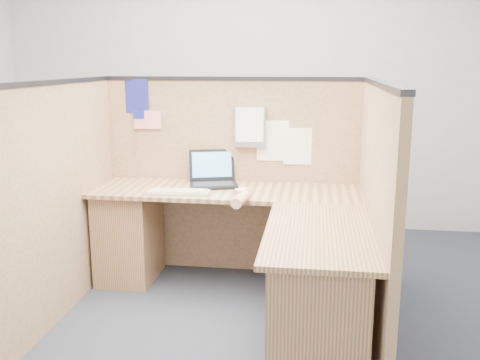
# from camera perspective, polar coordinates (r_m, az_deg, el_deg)

# --- Properties ---
(floor) EXTENTS (5.00, 5.00, 0.00)m
(floor) POSITION_cam_1_polar(r_m,az_deg,el_deg) (3.52, -3.38, -15.28)
(floor) COLOR #1F212C
(floor) RESTS_ON ground
(wall_back) EXTENTS (5.00, 0.00, 5.00)m
(wall_back) POSITION_cam_1_polar(r_m,az_deg,el_deg) (5.34, 1.26, 9.95)
(wall_back) COLOR #ADB0B3
(wall_back) RESTS_ON floor
(cubicle_partitions) EXTENTS (2.06, 1.83, 1.53)m
(cubicle_partitions) POSITION_cam_1_polar(r_m,az_deg,el_deg) (3.64, -2.21, -1.35)
(cubicle_partitions) COLOR brown
(cubicle_partitions) RESTS_ON floor
(l_desk) EXTENTS (1.95, 1.75, 0.73)m
(l_desk) POSITION_cam_1_polar(r_m,az_deg,el_deg) (3.59, 0.35, -7.82)
(l_desk) COLOR brown
(l_desk) RESTS_ON floor
(laptop) EXTENTS (0.40, 0.42, 0.25)m
(laptop) POSITION_cam_1_polar(r_m,az_deg,el_deg) (4.04, -2.64, 0.40)
(laptop) COLOR black
(laptop) RESTS_ON l_desk
(keyboard) EXTENTS (0.44, 0.18, 0.03)m
(keyboard) POSITION_cam_1_polar(r_m,az_deg,el_deg) (3.77, -6.60, -1.31)
(keyboard) COLOR tan
(keyboard) RESTS_ON l_desk
(mouse) EXTENTS (0.11, 0.07, 0.04)m
(mouse) POSITION_cam_1_polar(r_m,az_deg,el_deg) (3.67, 0.29, -1.50)
(mouse) COLOR silver
(mouse) RESTS_ON l_desk
(hand_forearm) EXTENTS (0.11, 0.38, 0.08)m
(hand_forearm) POSITION_cam_1_polar(r_m,az_deg,el_deg) (3.53, 0.15, -1.79)
(hand_forearm) COLOR tan
(hand_forearm) RESTS_ON l_desk
(blue_poster) EXTENTS (0.20, 0.02, 0.26)m
(blue_poster) POSITION_cam_1_polar(r_m,az_deg,el_deg) (4.26, -11.00, 8.77)
(blue_poster) COLOR navy
(blue_poster) RESTS_ON cubicle_partitions
(american_flag) EXTENTS (0.22, 0.01, 0.38)m
(american_flag) POSITION_cam_1_polar(r_m,az_deg,el_deg) (4.24, -10.20, 6.14)
(american_flag) COLOR olive
(american_flag) RESTS_ON cubicle_partitions
(file_holder) EXTENTS (0.24, 0.05, 0.31)m
(file_holder) POSITION_cam_1_polar(r_m,az_deg,el_deg) (4.05, 1.07, 5.70)
(file_holder) COLOR slate
(file_holder) RESTS_ON cubicle_partitions
(paper_left) EXTENTS (0.24, 0.01, 0.31)m
(paper_left) POSITION_cam_1_polar(r_m,az_deg,el_deg) (4.07, 3.50, 4.20)
(paper_left) COLOR white
(paper_left) RESTS_ON cubicle_partitions
(paper_right) EXTENTS (0.22, 0.02, 0.28)m
(paper_right) POSITION_cam_1_polar(r_m,az_deg,el_deg) (4.07, 6.22, 3.59)
(paper_right) COLOR white
(paper_right) RESTS_ON cubicle_partitions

